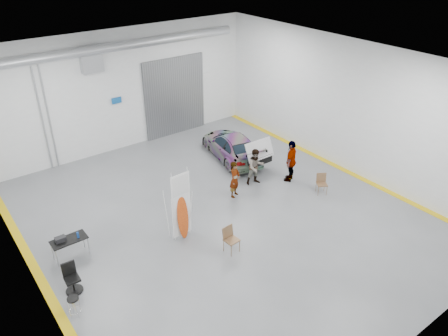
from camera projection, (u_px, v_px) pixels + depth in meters
ground at (221, 215)px, 17.34m from camera, size 16.00×16.00×0.00m
room_shell at (192, 101)px, 17.06m from camera, size 14.02×16.18×6.01m
sedan_car at (232, 146)px, 21.43m from camera, size 2.63×4.63×1.26m
person_a at (235, 179)px, 18.21m from camera, size 0.70×0.61×1.62m
person_b at (256, 167)px, 19.10m from camera, size 0.95×0.81×1.68m
person_c at (291, 161)px, 19.31m from camera, size 1.21×0.97×1.95m
surfboard_display at (182, 211)px, 15.57m from camera, size 0.80×0.24×2.81m
folding_chair_near at (231, 244)px, 15.25m from camera, size 0.50×0.51×0.97m
folding_chair_far at (321, 188)px, 18.64m from camera, size 0.57×0.63×0.89m
shop_stool at (75, 307)px, 12.67m from camera, size 0.36×0.36×0.70m
work_table at (67, 240)px, 14.75m from camera, size 1.19×0.60×0.97m
office_chair at (72, 279)px, 13.53m from camera, size 0.54×0.54×1.01m
trunk_lid at (258, 148)px, 19.76m from camera, size 1.47×0.89×0.04m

